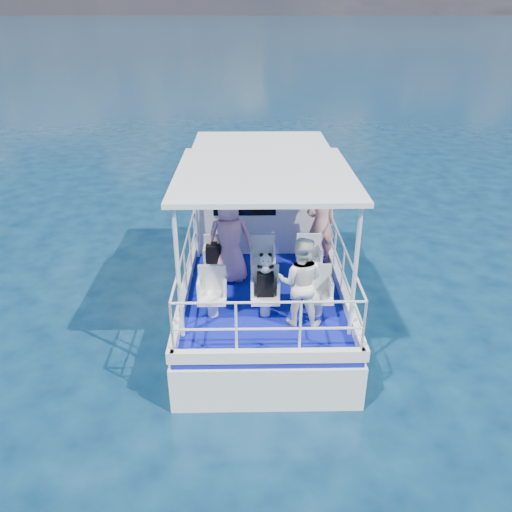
{
  "coord_description": "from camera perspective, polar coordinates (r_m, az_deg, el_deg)",
  "views": [
    {
      "loc": [
        -0.28,
        -8.4,
        5.6
      ],
      "look_at": [
        -0.14,
        -0.4,
        1.68
      ],
      "focal_mm": 35.0,
      "sensor_mm": 36.0,
      "label": 1
    }
  ],
  "objects": [
    {
      "name": "seat_stbd_aft",
      "position": [
        8.66,
        7.03,
        -5.5
      ],
      "size": [
        0.48,
        0.46,
        0.38
      ],
      "primitive_type": "cube",
      "color": "white",
      "rests_on": "deck"
    },
    {
      "name": "seat_port_fwd",
      "position": [
        9.73,
        -4.52,
        -1.6
      ],
      "size": [
        0.48,
        0.46,
        0.38
      ],
      "primitive_type": "cube",
      "color": "white",
      "rests_on": "deck"
    },
    {
      "name": "canopy",
      "position": [
        8.57,
        0.95,
        9.4
      ],
      "size": [
        3.0,
        3.2,
        0.08
      ],
      "primitive_type": "cube",
      "color": "white",
      "rests_on": "cabin"
    },
    {
      "name": "backpack_center",
      "position": [
        8.38,
        1.07,
        -3.27
      ],
      "size": [
        0.28,
        0.16,
        0.42
      ],
      "primitive_type": "cube",
      "color": "black",
      "rests_on": "seat_center_aft"
    },
    {
      "name": "passenger_stbd_fwd",
      "position": [
        10.11,
        7.41,
        3.71
      ],
      "size": [
        0.75,
        0.61,
        1.77
      ],
      "primitive_type": "imported",
      "rotation": [
        0.0,
        0.0,
        3.48
      ],
      "color": "#DE948F",
      "rests_on": "deck"
    },
    {
      "name": "passenger_port_fwd",
      "position": [
        9.38,
        -3.05,
        1.96
      ],
      "size": [
        0.69,
        0.52,
        1.74
      ],
      "primitive_type": "imported",
      "rotation": [
        0.0,
        0.0,
        3.24
      ],
      "color": "pink",
      "rests_on": "deck"
    },
    {
      "name": "seat_port_aft",
      "position": [
        8.6,
        -4.99,
        -5.63
      ],
      "size": [
        0.48,
        0.46,
        0.38
      ],
      "primitive_type": "cube",
      "color": "white",
      "rests_on": "deck"
    },
    {
      "name": "cabin",
      "position": [
        11.29,
        0.49,
        7.51
      ],
      "size": [
        2.85,
        2.0,
        2.2
      ],
      "primitive_type": "cube",
      "color": "white",
      "rests_on": "deck"
    },
    {
      "name": "railings",
      "position": [
        8.89,
        0.94,
        -2.12
      ],
      "size": [
        2.84,
        3.59,
        1.0
      ],
      "primitive_type": null,
      "color": "white",
      "rests_on": "deck"
    },
    {
      "name": "panda",
      "position": [
        8.21,
        1.11,
        -0.82
      ],
      "size": [
        0.23,
        0.2,
        0.36
      ],
      "primitive_type": null,
      "color": "silver",
      "rests_on": "backpack_center"
    },
    {
      "name": "seat_stbd_fwd",
      "position": [
        9.78,
        6.06,
        -1.52
      ],
      "size": [
        0.48,
        0.46,
        0.38
      ],
      "primitive_type": "cube",
      "color": "white",
      "rests_on": "deck"
    },
    {
      "name": "compact_camera",
      "position": [
        9.4,
        -4.78,
        1.42
      ],
      "size": [
        0.11,
        0.06,
        0.06
      ],
      "primitive_type": "cube",
      "color": "black",
      "rests_on": "backpack_port"
    },
    {
      "name": "deck",
      "position": [
        10.54,
        0.65,
        -0.7
      ],
      "size": [
        2.9,
        6.9,
        0.1
      ],
      "primitive_type": "cube",
      "color": "#090E87",
      "rests_on": "hull"
    },
    {
      "name": "backpack_port",
      "position": [
        9.48,
        -4.85,
        0.18
      ],
      "size": [
        0.29,
        0.16,
        0.38
      ],
      "primitive_type": "cube",
      "color": "black",
      "rests_on": "seat_port_fwd"
    },
    {
      "name": "canopy_posts",
      "position": [
        8.91,
        0.91,
        2.27
      ],
      "size": [
        2.77,
        2.97,
        2.2
      ],
      "color": "white",
      "rests_on": "deck"
    },
    {
      "name": "hull",
      "position": [
        10.95,
        0.62,
        -4.68
      ],
      "size": [
        3.0,
        7.0,
        1.6
      ],
      "primitive_type": "cube",
      "color": "white",
      "rests_on": "ground"
    },
    {
      "name": "seat_center_aft",
      "position": [
        8.59,
        1.04,
        -5.6
      ],
      "size": [
        0.48,
        0.46,
        0.38
      ],
      "primitive_type": "cube",
      "color": "white",
      "rests_on": "deck"
    },
    {
      "name": "ground",
      "position": [
        10.1,
        0.78,
        -7.58
      ],
      "size": [
        2000.0,
        2000.0,
        0.0
      ],
      "primitive_type": "plane",
      "color": "#071D35",
      "rests_on": "ground"
    },
    {
      "name": "seat_center_fwd",
      "position": [
        9.72,
        0.78,
        -1.57
      ],
      "size": [
        0.48,
        0.46,
        0.38
      ],
      "primitive_type": "cube",
      "color": "white",
      "rests_on": "deck"
    },
    {
      "name": "passenger_stbd_aft",
      "position": [
        8.1,
        5.09,
        -2.97
      ],
      "size": [
        0.85,
        0.72,
        1.55
      ],
      "primitive_type": "imported",
      "rotation": [
        0.0,
        0.0,
        2.95
      ],
      "color": "white",
      "rests_on": "deck"
    }
  ]
}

